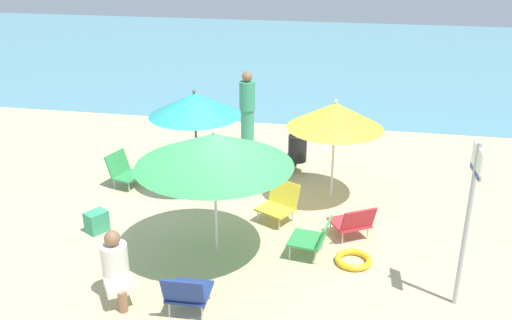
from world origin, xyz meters
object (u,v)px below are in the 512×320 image
beach_chair_d (187,292)px  umbrella_teal (195,105)px  umbrella_green (214,150)px  warning_sign (470,205)px  person_c (116,265)px  person_b (295,149)px  swim_ring (353,260)px  beach_chair_a (353,222)px  beach_chair_c (123,170)px  beach_chair_e (314,237)px  person_a (247,109)px  umbrella_yellow (335,116)px  beach_chair_b (279,202)px  beach_bag (97,222)px

beach_chair_d → umbrella_teal: bearing=12.2°
umbrella_green → warning_sign: 3.21m
umbrella_teal → person_c: (-0.08, -3.23, -1.09)m
person_b → swim_ring: bearing=108.5°
beach_chair_a → beach_chair_c: bearing=43.4°
person_b → warning_sign: bearing=120.5°
beach_chair_e → person_c: bearing=40.5°
beach_chair_c → person_a: 3.04m
umbrella_teal → umbrella_yellow: size_ratio=1.03×
beach_chair_b → swim_ring: size_ratio=1.38×
beach_chair_e → beach_chair_d: bearing=58.2°
beach_chair_a → beach_bag: beach_chair_a is taller
umbrella_green → person_b: umbrella_green is taller
beach_chair_d → warning_sign: bearing=-77.4°
umbrella_green → beach_bag: (-1.96, 0.31, -1.44)m
umbrella_teal → umbrella_yellow: umbrella_teal is taller
beach_chair_d → warning_sign: warning_sign is taller
umbrella_yellow → person_c: size_ratio=1.92×
umbrella_yellow → beach_bag: size_ratio=5.40×
beach_chair_d → beach_bag: bearing=47.5°
beach_chair_a → warning_sign: (1.30, -1.32, 1.05)m
person_b → beach_bag: bearing=43.2°
beach_bag → beach_chair_c: bearing=99.4°
person_a → warning_sign: size_ratio=0.76×
umbrella_green → person_b: 3.40m
person_c → swim_ring: person_c is taller
swim_ring → beach_bag: (-3.86, 0.15, 0.12)m
umbrella_green → umbrella_yellow: 2.56m
umbrella_green → swim_ring: umbrella_green is taller
umbrella_green → warning_sign: bearing=-9.3°
beach_chair_c → person_b: person_b is taller
beach_chair_c → swim_ring: beach_chair_c is taller
beach_chair_c → beach_chair_e: size_ratio=1.02×
beach_chair_a → umbrella_yellow: bearing=-13.6°
beach_chair_e → beach_chair_a: bearing=-123.6°
person_a → person_b: bearing=87.5°
beach_chair_a → person_b: (-1.16, 2.32, 0.18)m
beach_chair_b → person_c: (-1.66, -2.40, 0.16)m
beach_chair_b → swim_ring: beach_chair_b is taller
umbrella_teal → person_b: 2.21m
beach_chair_d → person_a: bearing=2.4°
beach_chair_e → person_a: bearing=-57.9°
umbrella_yellow → person_a: (-1.93, 2.28, -0.69)m
umbrella_yellow → swim_ring: (0.44, -1.94, -1.45)m
beach_chair_d → person_a: size_ratio=0.38×
warning_sign → person_c: bearing=-173.5°
swim_ring → beach_bag: bearing=177.8°
beach_chair_b → beach_chair_c: beach_chair_b is taller
person_c → swim_ring: bearing=81.3°
umbrella_teal → beach_chair_b: (1.58, -0.83, -1.25)m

